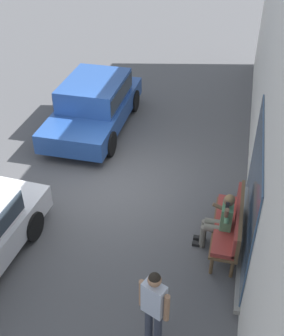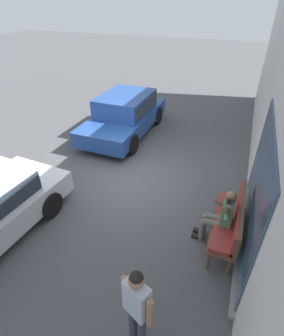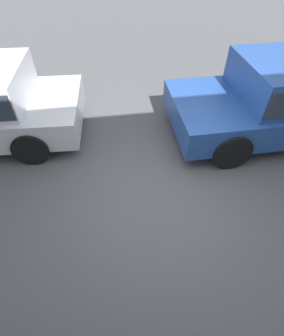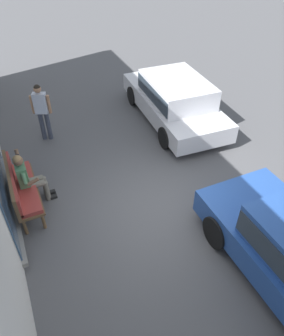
% 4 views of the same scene
% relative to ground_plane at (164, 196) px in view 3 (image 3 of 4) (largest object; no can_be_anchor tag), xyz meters
% --- Properties ---
extents(ground_plane, '(60.00, 60.00, 0.00)m').
position_rel_ground_plane_xyz_m(ground_plane, '(0.00, 0.00, 0.00)').
color(ground_plane, '#4C4C4F').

